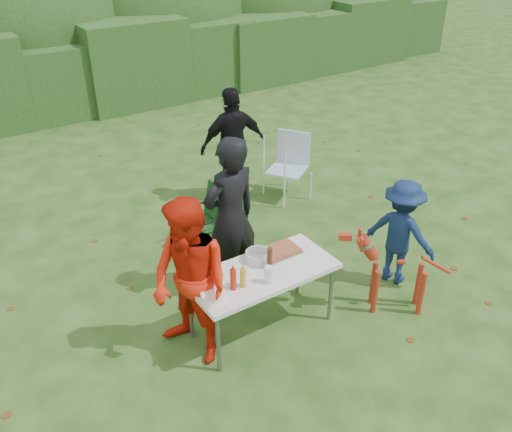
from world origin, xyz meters
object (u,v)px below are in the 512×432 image
folding_table (262,275)px  paper_towel_roll (213,271)px  ketchup_bottle (233,279)px  person_black_puffy (233,145)px  mustard_bottle (243,278)px  dog (399,273)px  beer_bottle (270,259)px  child (400,232)px  person_cook (230,219)px  lawn_chair (287,167)px  camping_chair (204,220)px  person_red_jacket (190,284)px

folding_table → paper_towel_roll: (-0.50, 0.10, 0.18)m
folding_table → ketchup_bottle: 0.43m
person_black_puffy → mustard_bottle: bearing=69.0°
dog → beer_bottle: beer_bottle is taller
ketchup_bottle → beer_bottle: 0.48m
child → person_black_puffy: bearing=-9.9°
folding_table → mustard_bottle: size_ratio=7.50×
person_black_puffy → person_cook: bearing=66.5°
folding_table → lawn_chair: (1.98, 2.26, -0.19)m
paper_towel_roll → ketchup_bottle: bearing=-60.6°
folding_table → person_black_puffy: 2.98m
paper_towel_roll → dog: bearing=-18.4°
folding_table → lawn_chair: 3.01m
dog → beer_bottle: 1.49m
child → mustard_bottle: (-2.10, 0.03, 0.19)m
person_cook → beer_bottle: bearing=82.0°
child → dog: (-0.39, -0.39, -0.18)m
person_black_puffy → beer_bottle: person_black_puffy is taller
lawn_chair → mustard_bottle: 3.30m
person_cook → child: person_cook is taller
child → mustard_bottle: child is taller
mustard_bottle → person_cook: bearing=66.2°
dog → camping_chair: bearing=-24.9°
person_red_jacket → dog: bearing=57.6°
paper_towel_roll → beer_bottle: bearing=-11.1°
camping_chair → lawn_chair: 1.85m
dog → camping_chair: 2.48m
lawn_chair → ketchup_bottle: size_ratio=4.49×
person_red_jacket → lawn_chair: person_red_jacket is taller
folding_table → person_cook: (0.09, 0.75, 0.26)m
mustard_bottle → dog: bearing=-13.9°
folding_table → person_red_jacket: person_red_jacket is taller
folding_table → lawn_chair: size_ratio=1.52×
ketchup_bottle → paper_towel_roll: size_ratio=0.85×
dog → lawn_chair: lawn_chair is taller
camping_chair → paper_towel_roll: size_ratio=3.32×
person_black_puffy → mustard_bottle: (-1.59, -2.79, -0.01)m
person_cook → camping_chair: person_cook is taller
child → camping_chair: child is taller
person_cook → beer_bottle: 0.77m
child → beer_bottle: child is taller
person_red_jacket → camping_chair: size_ratio=1.97×
child → person_red_jacket: bearing=65.1°
camping_chair → beer_bottle: beer_bottle is taller
person_red_jacket → beer_bottle: bearing=67.7°
person_red_jacket → camping_chair: person_red_jacket is taller
person_black_puffy → camping_chair: bearing=52.7°
folding_table → child: (1.81, -0.14, -0.04)m
child → paper_towel_roll: size_ratio=4.96×
person_red_jacket → lawn_chair: size_ratio=1.73×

